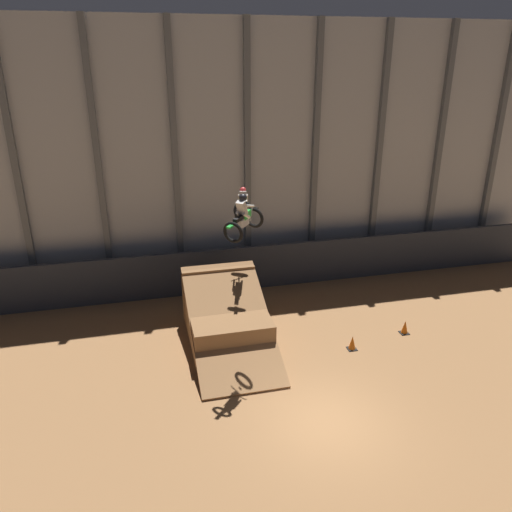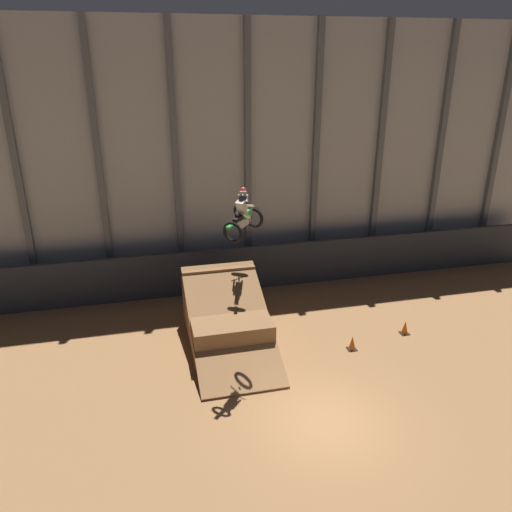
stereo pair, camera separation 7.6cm
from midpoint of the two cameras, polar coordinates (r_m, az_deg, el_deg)
name	(u,v)px [view 1 (the left image)]	position (r m, az deg, el deg)	size (l,w,h in m)	color
ground_plane	(327,422)	(16.72, 7.98, -18.27)	(60.00, 60.00, 0.00)	#996B42
arena_back_wall	(247,159)	(24.11, -1.17, 11.04)	(32.00, 0.40, 12.37)	#ADB2B7
lower_barrier	(253,267)	(24.44, -0.44, -1.31)	(31.36, 0.20, 2.20)	#2D333D
dirt_ramp	(226,318)	(20.35, -3.57, -7.12)	(3.10, 5.82, 2.60)	olive
rider_bike_left_air	(243,219)	(16.51, -1.58, 4.30)	(1.59, 1.64, 1.50)	black
rider_bike_right_air	(243,207)	(20.21, -1.60, 5.58)	(1.09, 1.80, 1.67)	black
traffic_cone_near_ramp	(405,327)	(21.75, 16.54, -7.82)	(0.36, 0.36, 0.58)	black
traffic_cone_arena_edge	(352,343)	(20.18, 10.84, -9.73)	(0.36, 0.36, 0.58)	black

